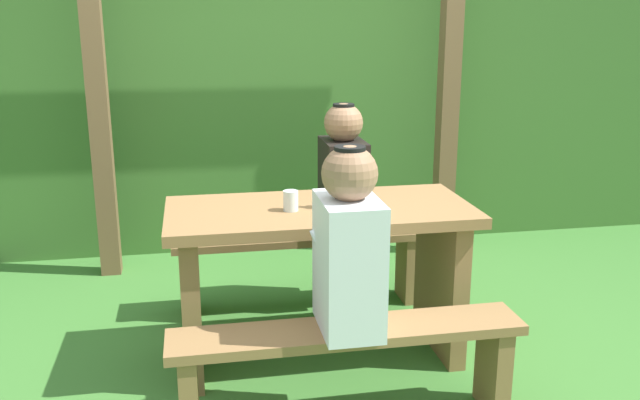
% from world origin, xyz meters
% --- Properties ---
extents(ground_plane, '(12.00, 12.00, 0.00)m').
position_xyz_m(ground_plane, '(0.00, 0.00, 0.00)').
color(ground_plane, '#3B732E').
extents(hedge_backdrop, '(6.40, 0.63, 1.90)m').
position_xyz_m(hedge_backdrop, '(0.00, 1.96, 0.95)').
color(hedge_backdrop, '#3A6729').
rests_on(hedge_backdrop, ground_plane).
extents(pergola_post_left, '(0.12, 0.12, 2.16)m').
position_xyz_m(pergola_post_left, '(-1.11, 1.34, 1.08)').
color(pergola_post_left, brown).
rests_on(pergola_post_left, ground_plane).
extents(pergola_post_right, '(0.12, 0.12, 2.16)m').
position_xyz_m(pergola_post_right, '(1.11, 1.34, 1.08)').
color(pergola_post_right, brown).
rests_on(pergola_post_right, ground_plane).
extents(picnic_table, '(1.40, 0.64, 0.75)m').
position_xyz_m(picnic_table, '(0.00, 0.00, 0.51)').
color(picnic_table, olive).
rests_on(picnic_table, ground_plane).
extents(bench_near, '(1.40, 0.24, 0.43)m').
position_xyz_m(bench_near, '(0.00, -0.59, 0.31)').
color(bench_near, olive).
rests_on(bench_near, ground_plane).
extents(bench_far, '(1.40, 0.24, 0.43)m').
position_xyz_m(bench_far, '(0.00, 0.59, 0.31)').
color(bench_far, olive).
rests_on(bench_far, ground_plane).
extents(person_white_shirt, '(0.25, 0.35, 0.72)m').
position_xyz_m(person_white_shirt, '(-0.00, -0.59, 0.76)').
color(person_white_shirt, silver).
rests_on(person_white_shirt, bench_near).
extents(person_black_coat, '(0.25, 0.35, 0.72)m').
position_xyz_m(person_black_coat, '(0.24, 0.59, 0.76)').
color(person_black_coat, black).
rests_on(person_black_coat, bench_far).
extents(drinking_glass, '(0.07, 0.07, 0.09)m').
position_xyz_m(drinking_glass, '(-0.14, -0.04, 0.80)').
color(drinking_glass, silver).
rests_on(drinking_glass, picnic_table).
extents(bottle_left, '(0.07, 0.07, 0.27)m').
position_xyz_m(bottle_left, '(0.09, -0.04, 0.86)').
color(bottle_left, silver).
rests_on(bottle_left, picnic_table).
extents(cell_phone, '(0.09, 0.15, 0.01)m').
position_xyz_m(cell_phone, '(0.23, -0.13, 0.76)').
color(cell_phone, silver).
rests_on(cell_phone, picnic_table).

